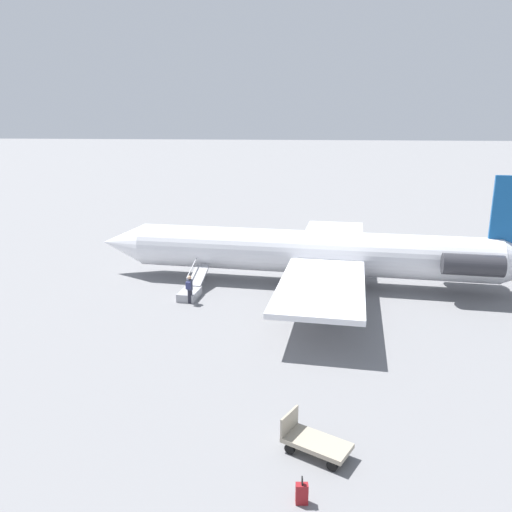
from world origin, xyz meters
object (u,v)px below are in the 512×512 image
at_px(boarding_stairs, 191,290).
at_px(luggage_cart, 313,441).
at_px(passenger, 190,287).
at_px(suitcase, 302,493).
at_px(airplane_main, 326,252).

xyz_separation_m(boarding_stairs, luggage_cart, (-8.17, 14.60, 0.07)).
height_order(passenger, luggage_cart, passenger).
relative_size(passenger, suitcase, 1.98).
xyz_separation_m(passenger, luggage_cart, (-7.91, 13.35, -0.54)).
xyz_separation_m(airplane_main, boarding_stairs, (8.37, 3.53, -1.89)).
bearing_deg(boarding_stairs, luggage_cart, -147.64).
bearing_deg(passenger, airplane_main, -56.36).
relative_size(luggage_cart, suitcase, 2.79).
relative_size(passenger, luggage_cart, 0.71).
bearing_deg(boarding_stairs, suitcase, -151.80).
distance_m(airplane_main, boarding_stairs, 9.28).
relative_size(airplane_main, passenger, 17.76).
bearing_deg(suitcase, boarding_stairs, -64.92).
height_order(airplane_main, boarding_stairs, airplane_main).
xyz_separation_m(luggage_cart, suitcase, (0.26, 2.32, -0.13)).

